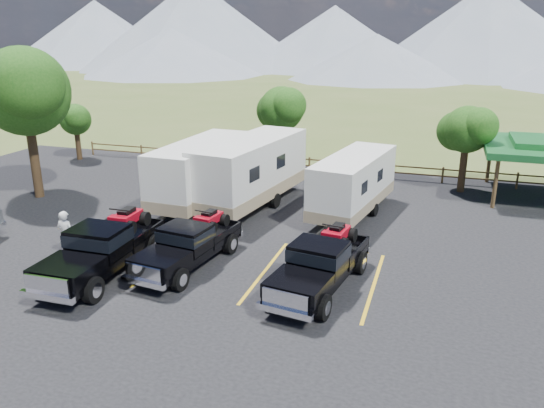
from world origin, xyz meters
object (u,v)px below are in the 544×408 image
(trailer_right, at_px, (353,184))
(person_a, at_px, (66,235))
(tree_big_nw, at_px, (24,91))
(rig_left, at_px, (104,247))
(rig_center, at_px, (189,243))
(rig_right, at_px, (321,263))
(trailer_left, at_px, (202,172))
(trailer_center, at_px, (251,172))

(trailer_right, xyz_separation_m, person_a, (-9.62, -8.64, -0.54))
(tree_big_nw, distance_m, rig_left, 12.26)
(trailer_right, bearing_deg, tree_big_nw, -162.48)
(rig_center, bearing_deg, rig_right, 3.97)
(rig_left, relative_size, rig_right, 1.04)
(rig_left, bearing_deg, trailer_left, 89.22)
(tree_big_nw, height_order, rig_center, tree_big_nw)
(rig_center, height_order, person_a, person_a)
(tree_big_nw, bearing_deg, trailer_left, 9.84)
(tree_big_nw, relative_size, rig_center, 1.39)
(trailer_center, bearing_deg, rig_left, -96.46)
(rig_right, bearing_deg, trailer_right, 100.63)
(rig_right, bearing_deg, rig_center, -174.49)
(trailer_left, bearing_deg, trailer_center, 13.12)
(rig_center, bearing_deg, person_a, -161.92)
(rig_left, bearing_deg, rig_right, 7.96)
(rig_left, xyz_separation_m, trailer_center, (2.41, 8.97, 0.80))
(rig_left, relative_size, trailer_right, 0.74)
(rig_left, relative_size, trailer_left, 0.67)
(tree_big_nw, bearing_deg, rig_center, -24.96)
(tree_big_nw, xyz_separation_m, rig_center, (11.67, -5.43, -4.68))
(rig_left, height_order, trailer_center, trailer_center)
(trailer_center, relative_size, person_a, 5.05)
(trailer_right, bearing_deg, rig_center, -112.43)
(tree_big_nw, distance_m, trailer_left, 9.88)
(rig_center, height_order, trailer_center, trailer_center)
(rig_center, xyz_separation_m, trailer_right, (4.83, 7.71, 0.64))
(person_a, bearing_deg, rig_center, -170.54)
(trailer_center, bearing_deg, rig_right, -46.58)
(rig_left, xyz_separation_m, rig_right, (7.78, 1.25, -0.07))
(rig_center, xyz_separation_m, person_a, (-4.78, -0.93, 0.10))
(rig_center, distance_m, person_a, 4.87)
(rig_right, distance_m, trailer_center, 9.44)
(tree_big_nw, height_order, person_a, tree_big_nw)
(trailer_left, relative_size, trailer_right, 1.10)
(tree_big_nw, relative_size, trailer_center, 0.79)
(person_a, bearing_deg, trailer_left, -106.09)
(trailer_left, relative_size, trailer_center, 0.94)
(rig_center, distance_m, rig_right, 5.12)
(trailer_left, bearing_deg, rig_right, -40.15)
(rig_left, bearing_deg, person_a, 162.99)
(rig_left, xyz_separation_m, rig_center, (2.67, 1.53, -0.11))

